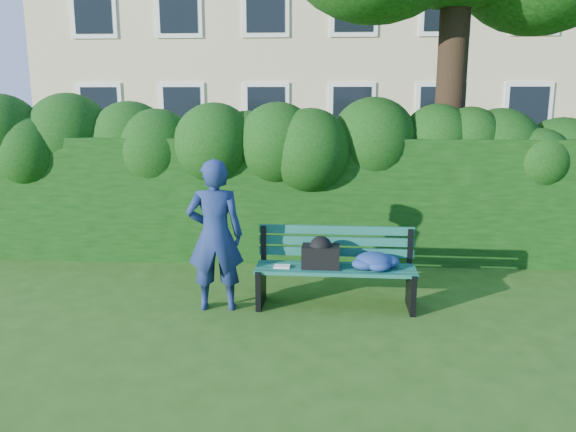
{
  "coord_description": "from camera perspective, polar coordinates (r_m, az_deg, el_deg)",
  "views": [
    {
      "loc": [
        0.41,
        -6.04,
        2.34
      ],
      "look_at": [
        0.0,
        0.6,
        0.95
      ],
      "focal_mm": 35.0,
      "sensor_mm": 36.0,
      "label": 1
    }
  ],
  "objects": [
    {
      "name": "man_reading",
      "position": [
        6.28,
        -7.42,
        -1.97
      ],
      "size": [
        0.66,
        0.47,
        1.71
      ],
      "primitive_type": "imported",
      "rotation": [
        0.0,
        0.0,
        3.25
      ],
      "color": "navy",
      "rests_on": "ground"
    },
    {
      "name": "ground",
      "position": [
        6.49,
        -0.33,
        -9.33
      ],
      "size": [
        80.0,
        80.0,
        0.0
      ],
      "primitive_type": "plane",
      "color": "#2A5016",
      "rests_on": "ground"
    },
    {
      "name": "hedge",
      "position": [
        8.37,
        0.68,
        1.9
      ],
      "size": [
        10.0,
        1.0,
        1.8
      ],
      "color": "black",
      "rests_on": "ground"
    },
    {
      "name": "park_bench",
      "position": [
        6.43,
        5.47,
        -4.85
      ],
      "size": [
        1.82,
        0.61,
        0.89
      ],
      "rotation": [
        0.0,
        0.0,
        -0.03
      ],
      "color": "#0D4438",
      "rests_on": "ground"
    }
  ]
}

